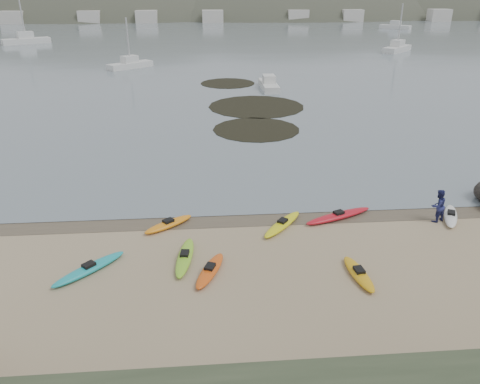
{
  "coord_description": "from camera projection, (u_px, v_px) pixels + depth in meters",
  "views": [
    {
      "loc": [
        -1.92,
        -24.06,
        12.31
      ],
      "look_at": [
        0.0,
        0.0,
        1.5
      ],
      "focal_mm": 35.0,
      "sensor_mm": 36.0,
      "label": 1
    }
  ],
  "objects": [
    {
      "name": "far_hills",
      "position": [
        292.0,
        51.0,
        212.9
      ],
      "size": [
        550.0,
        135.0,
        80.0
      ],
      "color": "#384235",
      "rests_on": "ground"
    },
    {
      "name": "moored_boats",
      "position": [
        238.0,
        43.0,
        99.94
      ],
      "size": [
        104.41,
        88.68,
        1.39
      ],
      "color": "silver",
      "rests_on": "ground"
    },
    {
      "name": "ground",
      "position": [
        240.0,
        216.0,
        27.06
      ],
      "size": [
        600.0,
        600.0,
        0.0
      ],
      "primitive_type": "plane",
      "color": "tan",
      "rests_on": "ground"
    },
    {
      "name": "far_town",
      "position": [
        224.0,
        16.0,
        158.6
      ],
      "size": [
        199.0,
        5.0,
        4.0
      ],
      "color": "beige",
      "rests_on": "ground"
    },
    {
      "name": "kayaks",
      "position": [
        263.0,
        241.0,
        24.09
      ],
      "size": [
        22.0,
        8.5,
        0.34
      ],
      "color": "teal",
      "rests_on": "ground"
    },
    {
      "name": "wet_sand",
      "position": [
        240.0,
        218.0,
        26.78
      ],
      "size": [
        60.0,
        60.0,
        0.0
      ],
      "primitive_type": "plane",
      "color": "brown",
      "rests_on": "ground"
    },
    {
      "name": "water",
      "position": [
        203.0,
        4.0,
        300.0
      ],
      "size": [
        1200.0,
        1200.0,
        0.0
      ],
      "primitive_type": "plane",
      "color": "slate",
      "rests_on": "ground"
    },
    {
      "name": "person_east",
      "position": [
        438.0,
        206.0,
        26.06
      ],
      "size": [
        1.12,
        0.99,
        1.91
      ],
      "primitive_type": "imported",
      "rotation": [
        0.0,
        0.0,
        3.48
      ],
      "color": "navy",
      "rests_on": "ground"
    },
    {
      "name": "kelp_mats",
      "position": [
        248.0,
        105.0,
        51.34
      ],
      "size": [
        11.2,
        29.33,
        0.04
      ],
      "color": "black",
      "rests_on": "water"
    }
  ]
}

